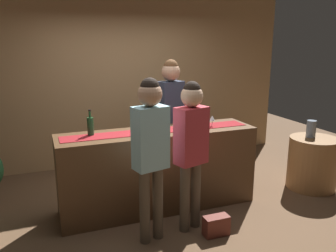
{
  "coord_description": "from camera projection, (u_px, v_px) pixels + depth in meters",
  "views": [
    {
      "loc": [
        -1.33,
        -3.81,
        2.06
      ],
      "look_at": [
        0.13,
        0.0,
        1.05
      ],
      "focal_mm": 36.7,
      "sensor_mm": 36.0,
      "label": 1
    }
  ],
  "objects": [
    {
      "name": "wine_glass_mid_counter",
      "position": [
        212.0,
        118.0,
        4.36
      ],
      "size": [
        0.07,
        0.07,
        0.14
      ],
      "color": "silver",
      "rests_on": "bar_counter"
    },
    {
      "name": "vase_on_side_table",
      "position": [
        311.0,
        129.0,
        4.85
      ],
      "size": [
        0.13,
        0.13,
        0.24
      ],
      "primitive_type": "cylinder",
      "color": "slate",
      "rests_on": "round_side_table"
    },
    {
      "name": "round_side_table",
      "position": [
        312.0,
        163.0,
        4.91
      ],
      "size": [
        0.68,
        0.68,
        0.74
      ],
      "primitive_type": "cylinder",
      "color": "olive",
      "rests_on": "ground"
    },
    {
      "name": "bartender",
      "position": [
        171.0,
        108.0,
        4.79
      ],
      "size": [
        0.38,
        0.27,
        1.83
      ],
      "rotation": [
        0.0,
        0.0,
        3.37
      ],
      "color": "#26262B",
      "rests_on": "ground"
    },
    {
      "name": "handbag",
      "position": [
        216.0,
        226.0,
        3.74
      ],
      "size": [
        0.28,
        0.14,
        0.22
      ],
      "primitive_type": "cube",
      "color": "brown",
      "rests_on": "ground"
    },
    {
      "name": "customer_browsing",
      "position": [
        151.0,
        143.0,
        3.42
      ],
      "size": [
        0.38,
        0.27,
        1.73
      ],
      "rotation": [
        0.0,
        0.0,
        0.23
      ],
      "color": "brown",
      "rests_on": "ground"
    },
    {
      "name": "ground_plane",
      "position": [
        159.0,
        206.0,
        4.41
      ],
      "size": [
        10.0,
        10.0,
        0.0
      ],
      "primitive_type": "plane",
      "color": "brown"
    },
    {
      "name": "customer_sipping",
      "position": [
        191.0,
        141.0,
        3.65
      ],
      "size": [
        0.38,
        0.29,
        1.67
      ],
      "rotation": [
        0.0,
        0.0,
        0.29
      ],
      "color": "brown",
      "rests_on": "ground"
    },
    {
      "name": "counter_runner_cloth",
      "position": [
        158.0,
        131.0,
        4.16
      ],
      "size": [
        2.31,
        0.28,
        0.01
      ],
      "primitive_type": "cube",
      "color": "maroon",
      "rests_on": "bar_counter"
    },
    {
      "name": "back_wall",
      "position": [
        121.0,
        79.0,
        5.78
      ],
      "size": [
        6.0,
        0.12,
        2.9
      ],
      "primitive_type": "cube",
      "color": "tan",
      "rests_on": "ground"
    },
    {
      "name": "wine_glass_near_customer",
      "position": [
        154.0,
        124.0,
        4.04
      ],
      "size": [
        0.07,
        0.07,
        0.14
      ],
      "color": "silver",
      "rests_on": "bar_counter"
    },
    {
      "name": "bar_counter",
      "position": [
        159.0,
        170.0,
        4.29
      ],
      "size": [
        2.43,
        0.6,
        1.0
      ],
      "primitive_type": "cube",
      "color": "#543821",
      "rests_on": "ground"
    },
    {
      "name": "wine_bottle_green",
      "position": [
        90.0,
        126.0,
        3.94
      ],
      "size": [
        0.07,
        0.07,
        0.3
      ],
      "color": "#194723",
      "rests_on": "bar_counter"
    },
    {
      "name": "wine_bottle_clear",
      "position": [
        188.0,
        120.0,
        4.24
      ],
      "size": [
        0.07,
        0.07,
        0.3
      ],
      "color": "#B2C6C1",
      "rests_on": "bar_counter"
    }
  ]
}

